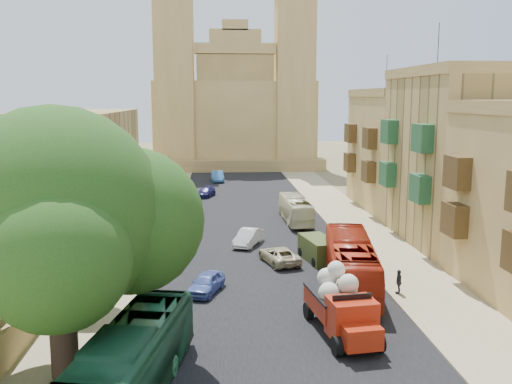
{
  "coord_description": "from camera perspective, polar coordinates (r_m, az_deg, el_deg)",
  "views": [
    {
      "loc": [
        -3.15,
        -18.67,
        11.47
      ],
      "look_at": [
        0.0,
        26.0,
        4.0
      ],
      "focal_mm": 40.0,
      "sensor_mm": 36.0,
      "label": 1
    }
  ],
  "objects": [
    {
      "name": "road_surface",
      "position": [
        50.1,
        -0.32,
        -3.76
      ],
      "size": [
        14.0,
        140.0,
        0.01
      ],
      "primitive_type": "cube",
      "color": "black",
      "rests_on": "ground"
    },
    {
      "name": "sidewalk_east",
      "position": [
        51.58,
        10.29,
        -3.53
      ],
      "size": [
        5.0,
        140.0,
        0.01
      ],
      "primitive_type": "cube",
      "color": "tan",
      "rests_on": "ground"
    },
    {
      "name": "sidewalk_west",
      "position": [
        50.41,
        -11.19,
        -3.86
      ],
      "size": [
        5.0,
        140.0,
        0.01
      ],
      "primitive_type": "cube",
      "color": "tan",
      "rests_on": "ground"
    },
    {
      "name": "kerb_east",
      "position": [
        51.01,
        7.56,
        -3.54
      ],
      "size": [
        0.25,
        140.0,
        0.12
      ],
      "primitive_type": "cube",
      "color": "tan",
      "rests_on": "ground"
    },
    {
      "name": "kerb_west",
      "position": [
        50.14,
        -8.35,
        -3.79
      ],
      "size": [
        0.25,
        140.0,
        0.12
      ],
      "primitive_type": "cube",
      "color": "tan",
      "rests_on": "ground"
    },
    {
      "name": "townhouse_c",
      "position": [
        47.89,
        19.54,
        3.46
      ],
      "size": [
        9.0,
        14.0,
        17.4
      ],
      "color": "tan",
      "rests_on": "ground"
    },
    {
      "name": "townhouse_d",
      "position": [
        60.98,
        14.27,
        4.18
      ],
      "size": [
        9.0,
        14.0,
        15.9
      ],
      "color": "#AB8A4D",
      "rests_on": "ground"
    },
    {
      "name": "west_wall",
      "position": [
        41.17,
        -17.11,
        -5.84
      ],
      "size": [
        1.0,
        40.0,
        1.8
      ],
      "primitive_type": "cube",
      "color": "#AB8A4D",
      "rests_on": "ground"
    },
    {
      "name": "west_building_mid",
      "position": [
        64.73,
        -17.3,
        3.3
      ],
      "size": [
        10.0,
        22.0,
        10.0
      ],
      "primitive_type": "cube",
      "color": "tan",
      "rests_on": "ground"
    },
    {
      "name": "church",
      "position": [
        97.36,
        -2.2,
        8.31
      ],
      "size": [
        28.0,
        22.5,
        36.3
      ],
      "color": "#AB8A4D",
      "rests_on": "ground"
    },
    {
      "name": "ficus_tree",
      "position": [
        24.02,
        -19.05,
        -2.67
      ],
      "size": [
        11.22,
        10.32,
        11.22
      ],
      "color": "#3A271D",
      "rests_on": "ground"
    },
    {
      "name": "street_tree_a",
      "position": [
        32.43,
        -16.16,
        -5.21
      ],
      "size": [
        3.36,
        3.36,
        5.16
      ],
      "color": "#3A271D",
      "rests_on": "ground"
    },
    {
      "name": "street_tree_b",
      "position": [
        43.95,
        -12.93,
        -1.23
      ],
      "size": [
        3.39,
        3.39,
        5.21
      ],
      "color": "#3A271D",
      "rests_on": "ground"
    },
    {
      "name": "street_tree_c",
      "position": [
        55.7,
        -11.05,
        0.86
      ],
      "size": [
        3.21,
        3.21,
        4.93
      ],
      "color": "#3A271D",
      "rests_on": "ground"
    },
    {
      "name": "street_tree_d",
      "position": [
        67.52,
        -9.83,
        2.35
      ],
      "size": [
        3.18,
        3.18,
        4.89
      ],
      "color": "#3A271D",
      "rests_on": "ground"
    },
    {
      "name": "red_truck",
      "position": [
        28.49,
        8.58,
        -11.08
      ],
      "size": [
        3.04,
        6.14,
        3.45
      ],
      "color": "#AB220D",
      "rests_on": "ground"
    },
    {
      "name": "olive_pickup",
      "position": [
        40.75,
        6.25,
        -5.76
      ],
      "size": [
        2.45,
        4.23,
        1.64
      ],
      "color": "#3D4C1C",
      "rests_on": "ground"
    },
    {
      "name": "bus_green_north",
      "position": [
        23.07,
        -12.49,
        -16.46
      ],
      "size": [
        4.42,
        10.8,
        2.93
      ],
      "primitive_type": "imported",
      "rotation": [
        0.0,
        0.0,
        -0.19
      ],
      "color": "#1E5938",
      "rests_on": "ground"
    },
    {
      "name": "bus_red_east",
      "position": [
        35.15,
        9.44,
        -7.05
      ],
      "size": [
        4.28,
        11.38,
        3.1
      ],
      "primitive_type": "imported",
      "rotation": [
        0.0,
        0.0,
        2.99
      ],
      "color": "#AA2511",
      "rests_on": "ground"
    },
    {
      "name": "bus_cream_east",
      "position": [
        52.95,
        3.97,
        -1.75
      ],
      "size": [
        2.22,
        8.6,
        2.38
      ],
      "primitive_type": "imported",
      "rotation": [
        0.0,
        0.0,
        3.17
      ],
      "color": "beige",
      "rests_on": "ground"
    },
    {
      "name": "car_blue_a",
      "position": [
        34.28,
        -5.0,
        -9.05
      ],
      "size": [
        2.55,
        3.8,
        1.2
      ],
      "primitive_type": "imported",
      "rotation": [
        0.0,
        0.0,
        -0.35
      ],
      "color": "#485DAB",
      "rests_on": "ground"
    },
    {
      "name": "car_white_a",
      "position": [
        44.67,
        -0.8,
        -4.56
      ],
      "size": [
        2.7,
        4.11,
        1.28
      ],
      "primitive_type": "imported",
      "rotation": [
        0.0,
        0.0,
        -0.38
      ],
      "color": "silver",
      "rests_on": "ground"
    },
    {
      "name": "car_cream",
      "position": [
        40.02,
        2.31,
        -6.32
      ],
      "size": [
        3.0,
        4.56,
        1.17
      ],
      "primitive_type": "imported",
      "rotation": [
        0.0,
        0.0,
        3.42
      ],
      "color": "#BDB088",
      "rests_on": "ground"
    },
    {
      "name": "car_dkblue",
      "position": [
        66.56,
        -5.05,
        -0.02
      ],
      "size": [
        2.64,
        4.04,
        1.09
      ],
      "primitive_type": "imported",
      "rotation": [
        0.0,
        0.0,
        -0.33
      ],
      "color": "#131349",
      "rests_on": "ground"
    },
    {
      "name": "car_white_b",
      "position": [
        59.27,
        3.28,
        -1.09
      ],
      "size": [
        1.71,
        3.74,
        1.24
      ],
      "primitive_type": "imported",
      "rotation": [
        0.0,
        0.0,
        3.21
      ],
      "color": "silver",
      "rests_on": "ground"
    },
    {
      "name": "car_blue_b",
      "position": [
        78.5,
        -3.87,
        1.58
      ],
      "size": [
        1.83,
        4.47,
        1.44
      ],
      "primitive_type": "imported",
      "rotation": [
        0.0,
        0.0,
        0.07
      ],
      "color": "#3677BD",
      "rests_on": "ground"
    },
    {
      "name": "pedestrian_c",
      "position": [
        34.96,
        14.08,
        -8.71
      ],
      "size": [
        0.53,
        0.92,
        1.47
      ],
      "primitive_type": "imported",
      "rotation": [
        0.0,
        0.0,
        4.51
      ],
      "color": "#2F2E35",
      "rests_on": "ground"
    }
  ]
}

